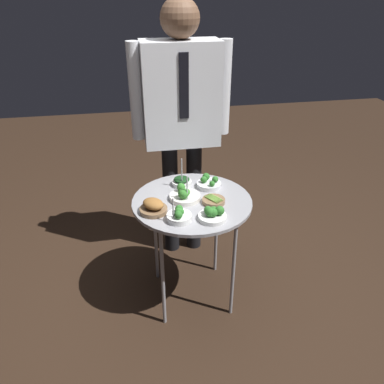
{
  "coord_description": "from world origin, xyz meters",
  "views": [
    {
      "loc": [
        -0.32,
        -1.73,
        1.72
      ],
      "look_at": [
        0.0,
        0.0,
        0.74
      ],
      "focal_mm": 35.0,
      "sensor_mm": 36.0,
      "label": 1
    }
  ],
  "objects_px": {
    "bowl_broccoli_back_left": "(179,216)",
    "bowl_spinach_center": "(182,181)",
    "waiter_figure": "(181,107)",
    "bowl_broccoli_front_left": "(184,195)",
    "bowl_asparagus_near_rim": "(214,201)",
    "bowl_roast_back_right": "(153,207)",
    "bowl_broccoli_front_right": "(209,183)",
    "serving_cart": "(192,208)",
    "bowl_broccoli_mid_right": "(213,214)"
  },
  "relations": [
    {
      "from": "bowl_roast_back_right",
      "to": "waiter_figure",
      "type": "height_order",
      "value": "waiter_figure"
    },
    {
      "from": "bowl_broccoli_front_left",
      "to": "waiter_figure",
      "type": "distance_m",
      "value": 0.6
    },
    {
      "from": "bowl_broccoli_back_left",
      "to": "waiter_figure",
      "type": "xyz_separation_m",
      "value": [
        0.12,
        0.68,
        0.34
      ]
    },
    {
      "from": "bowl_asparagus_near_rim",
      "to": "bowl_broccoli_front_right",
      "type": "bearing_deg",
      "value": 85.16
    },
    {
      "from": "bowl_broccoli_front_left",
      "to": "bowl_broccoli_back_left",
      "type": "xyz_separation_m",
      "value": [
        -0.06,
        -0.2,
        0.0
      ]
    },
    {
      "from": "serving_cart",
      "to": "bowl_asparagus_near_rim",
      "type": "relative_size",
      "value": 5.53
    },
    {
      "from": "serving_cart",
      "to": "bowl_roast_back_right",
      "type": "xyz_separation_m",
      "value": [
        -0.22,
        -0.08,
        0.08
      ]
    },
    {
      "from": "bowl_roast_back_right",
      "to": "bowl_broccoli_front_right",
      "type": "distance_m",
      "value": 0.41
    },
    {
      "from": "bowl_spinach_center",
      "to": "bowl_broccoli_front_right",
      "type": "bearing_deg",
      "value": -18.38
    },
    {
      "from": "bowl_broccoli_front_left",
      "to": "bowl_broccoli_front_right",
      "type": "relative_size",
      "value": 1.2
    },
    {
      "from": "bowl_broccoli_mid_right",
      "to": "bowl_broccoli_front_right",
      "type": "relative_size",
      "value": 1.01
    },
    {
      "from": "waiter_figure",
      "to": "serving_cart",
      "type": "bearing_deg",
      "value": -92.89
    },
    {
      "from": "bowl_broccoli_front_left",
      "to": "bowl_spinach_center",
      "type": "bearing_deg",
      "value": 85.9
    },
    {
      "from": "bowl_asparagus_near_rim",
      "to": "bowl_broccoli_front_right",
      "type": "height_order",
      "value": "bowl_broccoli_front_right"
    },
    {
      "from": "bowl_broccoli_front_left",
      "to": "bowl_asparagus_near_rim",
      "type": "distance_m",
      "value": 0.16
    },
    {
      "from": "bowl_broccoli_front_right",
      "to": "bowl_spinach_center",
      "type": "xyz_separation_m",
      "value": [
        -0.15,
        0.05,
        -0.0
      ]
    },
    {
      "from": "bowl_broccoli_back_left",
      "to": "bowl_spinach_center",
      "type": "relative_size",
      "value": 0.76
    },
    {
      "from": "serving_cart",
      "to": "bowl_broccoli_front_left",
      "type": "distance_m",
      "value": 0.09
    },
    {
      "from": "bowl_broccoli_mid_right",
      "to": "waiter_figure",
      "type": "height_order",
      "value": "waiter_figure"
    },
    {
      "from": "bowl_broccoli_back_left",
      "to": "bowl_spinach_center",
      "type": "xyz_separation_m",
      "value": [
        0.07,
        0.37,
        -0.0
      ]
    },
    {
      "from": "bowl_broccoli_back_left",
      "to": "bowl_spinach_center",
      "type": "height_order",
      "value": "bowl_spinach_center"
    },
    {
      "from": "serving_cart",
      "to": "bowl_broccoli_back_left",
      "type": "height_order",
      "value": "bowl_broccoli_back_left"
    },
    {
      "from": "bowl_roast_back_right",
      "to": "bowl_broccoli_back_left",
      "type": "bearing_deg",
      "value": -40.51
    },
    {
      "from": "bowl_roast_back_right",
      "to": "bowl_broccoli_front_right",
      "type": "bearing_deg",
      "value": 32.39
    },
    {
      "from": "bowl_broccoli_front_left",
      "to": "bowl_asparagus_near_rim",
      "type": "relative_size",
      "value": 1.37
    },
    {
      "from": "bowl_broccoli_back_left",
      "to": "bowl_spinach_center",
      "type": "distance_m",
      "value": 0.38
    },
    {
      "from": "bowl_roast_back_right",
      "to": "bowl_asparagus_near_rim",
      "type": "bearing_deg",
      "value": 5.87
    },
    {
      "from": "serving_cart",
      "to": "bowl_broccoli_front_right",
      "type": "bearing_deg",
      "value": 47.03
    },
    {
      "from": "serving_cart",
      "to": "bowl_broccoli_back_left",
      "type": "bearing_deg",
      "value": -118.37
    },
    {
      "from": "bowl_broccoli_front_left",
      "to": "bowl_broccoli_front_right",
      "type": "distance_m",
      "value": 0.2
    },
    {
      "from": "waiter_figure",
      "to": "bowl_asparagus_near_rim",
      "type": "bearing_deg",
      "value": -81.35
    },
    {
      "from": "bowl_broccoli_mid_right",
      "to": "bowl_broccoli_back_left",
      "type": "xyz_separation_m",
      "value": [
        -0.17,
        0.02,
        -0.0
      ]
    },
    {
      "from": "bowl_asparagus_near_rim",
      "to": "bowl_broccoli_mid_right",
      "type": "height_order",
      "value": "bowl_broccoli_mid_right"
    },
    {
      "from": "bowl_broccoli_front_left",
      "to": "bowl_spinach_center",
      "type": "distance_m",
      "value": 0.17
    },
    {
      "from": "serving_cart",
      "to": "bowl_spinach_center",
      "type": "xyz_separation_m",
      "value": [
        -0.03,
        0.18,
        0.07
      ]
    },
    {
      "from": "bowl_asparagus_near_rim",
      "to": "waiter_figure",
      "type": "relative_size",
      "value": 0.07
    },
    {
      "from": "bowl_roast_back_right",
      "to": "bowl_broccoli_front_right",
      "type": "xyz_separation_m",
      "value": [
        0.34,
        0.22,
        -0.01
      ]
    },
    {
      "from": "bowl_asparagus_near_rim",
      "to": "bowl_spinach_center",
      "type": "bearing_deg",
      "value": 120.16
    },
    {
      "from": "bowl_asparagus_near_rim",
      "to": "bowl_broccoli_back_left",
      "type": "height_order",
      "value": "bowl_broccoli_back_left"
    },
    {
      "from": "serving_cart",
      "to": "bowl_broccoli_back_left",
      "type": "relative_size",
      "value": 4.99
    },
    {
      "from": "bowl_roast_back_right",
      "to": "bowl_broccoli_front_right",
      "type": "relative_size",
      "value": 1.05
    },
    {
      "from": "bowl_broccoli_back_left",
      "to": "bowl_broccoli_mid_right",
      "type": "bearing_deg",
      "value": -7.2
    },
    {
      "from": "bowl_asparagus_near_rim",
      "to": "bowl_broccoli_back_left",
      "type": "distance_m",
      "value": 0.25
    },
    {
      "from": "bowl_asparagus_near_rim",
      "to": "waiter_figure",
      "type": "xyz_separation_m",
      "value": [
        -0.08,
        0.55,
        0.36
      ]
    },
    {
      "from": "bowl_spinach_center",
      "to": "waiter_figure",
      "type": "xyz_separation_m",
      "value": [
        0.05,
        0.32,
        0.35
      ]
    },
    {
      "from": "bowl_spinach_center",
      "to": "waiter_figure",
      "type": "distance_m",
      "value": 0.47
    },
    {
      "from": "bowl_asparagus_near_rim",
      "to": "bowl_broccoli_mid_right",
      "type": "relative_size",
      "value": 0.87
    },
    {
      "from": "bowl_broccoli_front_right",
      "to": "bowl_broccoli_back_left",
      "type": "xyz_separation_m",
      "value": [
        -0.22,
        -0.32,
        0.0
      ]
    },
    {
      "from": "bowl_spinach_center",
      "to": "bowl_asparagus_near_rim",
      "type": "bearing_deg",
      "value": -59.84
    },
    {
      "from": "bowl_asparagus_near_rim",
      "to": "bowl_roast_back_right",
      "type": "bearing_deg",
      "value": -174.13
    }
  ]
}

